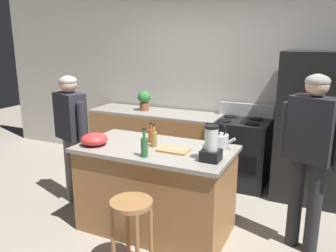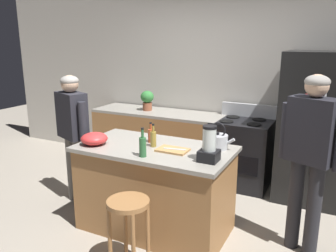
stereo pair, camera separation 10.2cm
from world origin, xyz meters
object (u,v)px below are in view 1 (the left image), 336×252
(bottle_olive_oil, at_px, (144,146))
(tea_kettle, at_px, (218,141))
(potted_plant, at_px, (144,99))
(kitchen_island, at_px, (156,188))
(bar_stool, at_px, (132,217))
(mixing_bowl, at_px, (94,139))
(stove_range, at_px, (239,152))
(blender_appliance, at_px, (211,146))
(refrigerator, at_px, (316,128))
(bottle_cooking_sauce, at_px, (151,135))
(cutting_board, at_px, (174,150))
(person_by_sink_right, at_px, (311,147))
(chef_knife, at_px, (176,149))
(person_by_island_left, at_px, (71,128))
(bottle_vinegar, at_px, (154,138))

(bottle_olive_oil, height_order, tea_kettle, bottle_olive_oil)
(potted_plant, bearing_deg, tea_kettle, -39.94)
(kitchen_island, xyz_separation_m, potted_plant, (-0.98, 1.55, 0.62))
(bar_stool, height_order, mixing_bowl, mixing_bowl)
(stove_range, height_order, blender_appliance, blender_appliance)
(refrigerator, relative_size, bottle_cooking_sauce, 8.46)
(potted_plant, distance_m, tea_kettle, 2.04)
(bottle_cooking_sauce, relative_size, cutting_board, 0.72)
(person_by_sink_right, distance_m, cutting_board, 1.25)
(person_by_sink_right, bearing_deg, potted_plant, 152.22)
(kitchen_island, distance_m, cutting_board, 0.51)
(stove_range, height_order, person_by_sink_right, person_by_sink_right)
(chef_knife, bearing_deg, bar_stool, -110.04)
(refrigerator, xyz_separation_m, person_by_island_left, (-2.61, -1.38, 0.03))
(bottle_cooking_sauce, distance_m, tea_kettle, 0.71)
(refrigerator, relative_size, stove_range, 1.68)
(stove_range, bearing_deg, mixing_bowl, -122.46)
(bar_stool, bearing_deg, person_by_island_left, 147.84)
(person_by_sink_right, bearing_deg, bottle_vinegar, -169.36)
(person_by_sink_right, relative_size, bottle_cooking_sauce, 7.76)
(bar_stool, bearing_deg, mixing_bowl, 145.56)
(refrigerator, distance_m, person_by_sink_right, 1.22)
(stove_range, height_order, bottle_cooking_sauce, bottle_cooking_sauce)
(stove_range, xyz_separation_m, person_by_island_left, (-1.68, -1.40, 0.48))
(bottle_cooking_sauce, xyz_separation_m, cutting_board, (0.33, -0.16, -0.07))
(chef_knife, bearing_deg, bottle_cooking_sauce, 144.34)
(tea_kettle, bearing_deg, bottle_olive_oil, -134.84)
(person_by_island_left, height_order, person_by_sink_right, person_by_sink_right)
(kitchen_island, distance_m, potted_plant, 1.94)
(bar_stool, xyz_separation_m, blender_appliance, (0.50, 0.56, 0.53))
(mixing_bowl, relative_size, chef_knife, 1.25)
(person_by_sink_right, xyz_separation_m, cutting_board, (-1.21, -0.31, -0.10))
(bottle_vinegar, height_order, cutting_board, bottle_vinegar)
(cutting_board, bearing_deg, person_by_island_left, 173.74)
(refrigerator, height_order, bottle_cooking_sauce, refrigerator)
(refrigerator, height_order, tea_kettle, refrigerator)
(bar_stool, relative_size, potted_plant, 2.20)
(mixing_bowl, height_order, tea_kettle, tea_kettle)
(person_by_island_left, bearing_deg, mixing_bowl, -29.09)
(person_by_island_left, relative_size, person_by_sink_right, 0.93)
(kitchen_island, relative_size, mixing_bowl, 5.70)
(refrigerator, xyz_separation_m, stove_range, (-0.93, 0.02, -0.45))
(kitchen_island, xyz_separation_m, tea_kettle, (0.58, 0.24, 0.53))
(kitchen_island, distance_m, blender_appliance, 0.87)
(potted_plant, distance_m, bottle_cooking_sauce, 1.67)
(bottle_vinegar, bearing_deg, tea_kettle, 20.98)
(person_by_island_left, distance_m, bottle_olive_oil, 1.29)
(stove_range, distance_m, blender_appliance, 1.77)
(person_by_island_left, distance_m, blender_appliance, 1.83)
(kitchen_island, height_order, mixing_bowl, mixing_bowl)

